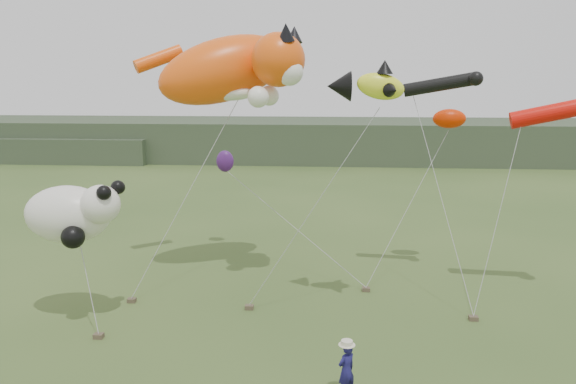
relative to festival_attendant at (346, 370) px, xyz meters
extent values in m
plane|color=#385123|center=(-1.09, 0.71, -0.76)|extent=(120.00, 120.00, 0.00)
cube|color=#2D3D28|center=(-1.09, 45.71, 1.24)|extent=(90.00, 12.00, 4.00)
cube|color=#2D3D28|center=(-31.09, 42.71, 0.49)|extent=(25.00, 8.00, 2.50)
imported|color=#191654|center=(0.00, 0.00, 0.00)|extent=(0.65, 0.64, 1.51)
cube|color=brown|center=(-7.92, 5.81, -0.68)|extent=(0.31, 0.25, 0.16)
cube|color=brown|center=(-3.39, 5.51, -0.68)|extent=(0.31, 0.25, 0.16)
cube|color=brown|center=(4.57, 5.16, -0.68)|extent=(0.31, 0.25, 0.16)
cube|color=brown|center=(-7.95, 2.81, -0.68)|extent=(0.31, 0.25, 0.16)
cube|color=brown|center=(0.98, 7.64, -0.68)|extent=(0.31, 0.25, 0.16)
ellipsoid|color=#FF570E|center=(-4.81, 9.15, 7.90)|extent=(6.43, 4.83, 3.85)
sphere|color=#FF570E|center=(-2.54, 8.01, 8.24)|extent=(2.05, 2.05, 2.05)
cone|color=black|center=(-2.20, 7.44, 9.21)|extent=(0.64, 0.78, 0.77)
cone|color=black|center=(-1.97, 8.58, 9.21)|extent=(0.64, 0.74, 0.73)
sphere|color=white|center=(-2.08, 7.67, 7.78)|extent=(1.02, 1.02, 1.02)
ellipsoid|color=white|center=(-4.59, 8.81, 6.99)|extent=(2.00, 1.00, 0.63)
sphere|color=white|center=(-3.22, 7.33, 6.87)|extent=(0.80, 0.80, 0.80)
sphere|color=white|center=(-2.99, 8.92, 6.87)|extent=(0.80, 0.80, 0.80)
cylinder|color=#FF570E|center=(-7.78, 10.06, 8.35)|extent=(2.12, 1.55, 1.24)
ellipsoid|color=#EAF429|center=(1.10, 5.33, 7.29)|extent=(1.76, 0.78, 1.14)
cone|color=black|center=(-0.26, 5.67, 7.29)|extent=(0.86, 1.07, 1.02)
cone|color=black|center=(1.22, 5.33, 7.91)|extent=(0.57, 0.57, 0.45)
cone|color=black|center=(1.45, 4.76, 7.17)|extent=(0.60, 0.64, 0.45)
cone|color=black|center=(1.45, 5.89, 7.17)|extent=(0.60, 0.64, 0.45)
cylinder|color=black|center=(3.76, 9.36, 7.31)|extent=(2.90, 0.97, 1.01)
sphere|color=black|center=(5.03, 8.91, 7.54)|extent=(0.56, 0.56, 0.56)
cylinder|color=red|center=(7.81, 7.74, 6.37)|extent=(3.50, 1.15, 1.37)
ellipsoid|color=white|center=(-9.38, 4.27, 3.02)|extent=(2.94, 1.96, 1.96)
sphere|color=white|center=(-8.08, 3.94, 3.45)|extent=(1.31, 1.31, 1.31)
sphere|color=black|center=(-7.75, 3.51, 3.94)|extent=(0.48, 0.48, 0.48)
sphere|color=black|center=(-7.64, 4.43, 3.94)|extent=(0.48, 0.48, 0.48)
sphere|color=black|center=(-8.84, 3.40, 2.47)|extent=(0.76, 0.76, 0.76)
sphere|color=black|center=(-10.26, 4.60, 2.58)|extent=(0.76, 0.76, 0.76)
ellipsoid|color=red|center=(4.45, 10.56, 5.89)|extent=(1.39, 0.81, 0.81)
ellipsoid|color=#461A66|center=(-5.61, 12.95, 3.62)|extent=(0.85, 0.57, 1.04)
camera|label=1|loc=(-0.48, -13.62, 7.53)|focal=35.00mm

